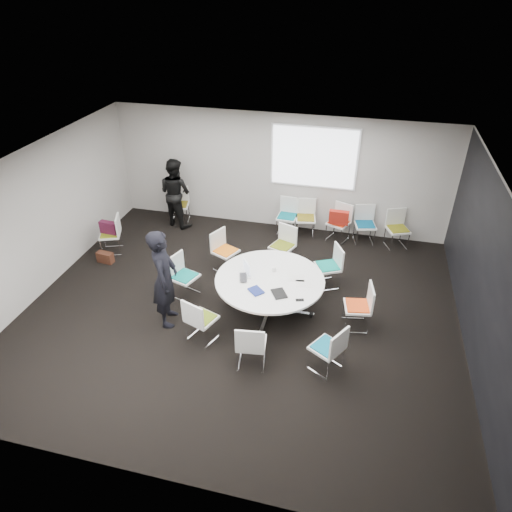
% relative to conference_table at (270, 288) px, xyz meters
% --- Properties ---
extents(room_shell, '(8.08, 7.08, 2.88)m').
position_rel_conference_table_xyz_m(room_shell, '(-0.43, -0.12, 0.89)').
color(room_shell, black).
rests_on(room_shell, ground).
extents(conference_table, '(1.99, 1.99, 0.73)m').
position_rel_conference_table_xyz_m(conference_table, '(0.00, 0.00, 0.00)').
color(conference_table, silver).
rests_on(conference_table, ground).
extents(projection_screen, '(1.90, 0.03, 1.35)m').
position_rel_conference_table_xyz_m(projection_screen, '(0.27, 3.34, 1.34)').
color(projection_screen, white).
rests_on(projection_screen, room_shell).
extents(chair_ring_a, '(0.52, 0.53, 0.88)m').
position_rel_conference_table_xyz_m(chair_ring_a, '(1.61, -0.07, -0.24)').
color(chair_ring_a, silver).
rests_on(chair_ring_a, ground).
extents(chair_ring_b, '(0.61, 0.61, 0.88)m').
position_rel_conference_table_xyz_m(chair_ring_b, '(0.97, 1.09, -0.24)').
color(chair_ring_b, silver).
rests_on(chair_ring_b, ground).
extents(chair_ring_c, '(0.59, 0.59, 0.88)m').
position_rel_conference_table_xyz_m(chair_ring_c, '(-0.07, 1.64, -0.24)').
color(chair_ring_c, silver).
rests_on(chair_ring_c, ground).
extents(chair_ring_d, '(0.60, 0.60, 0.88)m').
position_rel_conference_table_xyz_m(chair_ring_d, '(-1.21, 1.15, -0.24)').
color(chair_ring_d, silver).
rests_on(chair_ring_d, ground).
extents(chair_ring_e, '(0.57, 0.58, 0.88)m').
position_rel_conference_table_xyz_m(chair_ring_e, '(-1.71, 0.07, -0.24)').
color(chair_ring_e, silver).
rests_on(chair_ring_e, ground).
extents(chair_ring_f, '(0.59, 0.58, 0.88)m').
position_rel_conference_table_xyz_m(chair_ring_f, '(-0.97, -1.04, -0.24)').
color(chair_ring_f, silver).
rests_on(chair_ring_f, ground).
extents(chair_ring_g, '(0.52, 0.51, 0.88)m').
position_rel_conference_table_xyz_m(chair_ring_g, '(0.01, -1.42, -0.24)').
color(chair_ring_g, silver).
rests_on(chair_ring_g, ground).
extents(chair_ring_h, '(0.62, 0.63, 0.88)m').
position_rel_conference_table_xyz_m(chair_ring_h, '(1.20, -1.23, -0.24)').
color(chair_ring_h, silver).
rests_on(chair_ring_h, ground).
extents(chair_back_a, '(0.49, 0.47, 0.88)m').
position_rel_conference_table_xyz_m(chair_back_a, '(-0.23, 3.02, -0.24)').
color(chair_back_a, silver).
rests_on(chair_back_a, ground).
extents(chair_back_b, '(0.53, 0.52, 0.88)m').
position_rel_conference_table_xyz_m(chair_back_b, '(0.22, 3.04, -0.24)').
color(chair_back_b, silver).
rests_on(chair_back_b, ground).
extents(chair_back_c, '(0.60, 0.60, 0.88)m').
position_rel_conference_table_xyz_m(chair_back_c, '(1.00, 3.00, -0.24)').
color(chair_back_c, silver).
rests_on(chair_back_c, ground).
extents(chair_back_d, '(0.55, 0.54, 0.88)m').
position_rel_conference_table_xyz_m(chair_back_d, '(1.61, 3.04, -0.24)').
color(chair_back_d, silver).
rests_on(chair_back_d, ground).
extents(chair_back_e, '(0.60, 0.59, 0.88)m').
position_rel_conference_table_xyz_m(chair_back_e, '(2.34, 3.01, -0.24)').
color(chair_back_e, silver).
rests_on(chair_back_e, ground).
extents(chair_spare_left, '(0.58, 0.59, 0.88)m').
position_rel_conference_table_xyz_m(chair_spare_left, '(-3.91, 1.23, -0.24)').
color(chair_spare_left, silver).
rests_on(chair_spare_left, ground).
extents(chair_person_back, '(0.55, 0.54, 0.88)m').
position_rel_conference_table_xyz_m(chair_person_back, '(-2.98, 3.00, -0.24)').
color(chair_person_back, silver).
rests_on(chair_person_back, ground).
extents(person_main, '(0.60, 0.77, 1.87)m').
position_rel_conference_table_xyz_m(person_main, '(-1.72, -0.71, 0.42)').
color(person_main, black).
rests_on(person_main, ground).
extents(person_back, '(1.01, 0.90, 1.72)m').
position_rel_conference_table_xyz_m(person_back, '(-2.98, 2.84, 0.35)').
color(person_back, black).
rests_on(person_back, ground).
extents(laptop, '(0.28, 0.36, 0.02)m').
position_rel_conference_table_xyz_m(laptop, '(-0.43, -0.09, 0.23)').
color(laptop, '#333338').
rests_on(laptop, conference_table).
extents(laptop_lid, '(0.18, 0.26, 0.22)m').
position_rel_conference_table_xyz_m(laptop_lid, '(-0.45, 0.07, 0.35)').
color(laptop_lid, silver).
rests_on(laptop_lid, conference_table).
extents(notebook_black, '(0.34, 0.37, 0.02)m').
position_rel_conference_table_xyz_m(notebook_black, '(0.25, -0.41, 0.23)').
color(notebook_black, black).
rests_on(notebook_black, conference_table).
extents(tablet_folio, '(0.33, 0.32, 0.03)m').
position_rel_conference_table_xyz_m(tablet_folio, '(-0.15, -0.43, 0.23)').
color(tablet_folio, navy).
rests_on(tablet_folio, conference_table).
extents(papers_right, '(0.32, 0.24, 0.00)m').
position_rel_conference_table_xyz_m(papers_right, '(0.46, 0.13, 0.22)').
color(papers_right, silver).
rests_on(papers_right, conference_table).
extents(papers_front, '(0.33, 0.26, 0.00)m').
position_rel_conference_table_xyz_m(papers_front, '(0.62, -0.00, 0.22)').
color(papers_front, silver).
rests_on(papers_front, conference_table).
extents(cup, '(0.08, 0.08, 0.09)m').
position_rel_conference_table_xyz_m(cup, '(0.02, 0.25, 0.26)').
color(cup, white).
rests_on(cup, conference_table).
extents(phone, '(0.15, 0.11, 0.01)m').
position_rel_conference_table_xyz_m(phone, '(0.63, -0.49, 0.22)').
color(phone, black).
rests_on(phone, conference_table).
extents(maroon_bag, '(0.41, 0.18, 0.28)m').
position_rel_conference_table_xyz_m(maroon_bag, '(-3.93, 1.23, 0.11)').
color(maroon_bag, '#4B142C').
rests_on(maroon_bag, chair_spare_left).
extents(brown_bag, '(0.38, 0.20, 0.24)m').
position_rel_conference_table_xyz_m(brown_bag, '(-3.86, 0.78, -0.39)').
color(brown_bag, '#3C1E13').
rests_on(brown_bag, ground).
extents(red_jacket, '(0.45, 0.18, 0.36)m').
position_rel_conference_table_xyz_m(red_jacket, '(1.00, 2.78, 0.19)').
color(red_jacket, '#A92014').
rests_on(red_jacket, chair_back_c).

